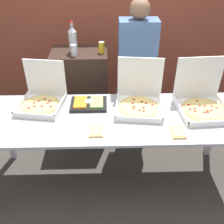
{
  "coord_description": "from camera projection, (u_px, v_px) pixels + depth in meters",
  "views": [
    {
      "loc": [
        -0.05,
        -1.98,
        2.25
      ],
      "look_at": [
        0.0,
        0.0,
        0.88
      ],
      "focal_mm": 42.0,
      "sensor_mm": 36.0,
      "label": 1
    }
  ],
  "objects": [
    {
      "name": "sideboard_podium",
      "position": [
        82.0,
        95.0,
        3.27
      ],
      "size": [
        0.64,
        0.45,
        1.14
      ],
      "color": "black",
      "rests_on": "ground_plane"
    },
    {
      "name": "brick_wall_behind",
      "position": [
        109.0,
        9.0,
        3.52
      ],
      "size": [
        10.0,
        0.06,
        2.8
      ],
      "color": "brown",
      "rests_on": "ground_plane"
    },
    {
      "name": "soda_can_colored",
      "position": [
        102.0,
        47.0,
        2.88
      ],
      "size": [
        0.07,
        0.07,
        0.12
      ],
      "color": "gold",
      "rests_on": "sideboard_podium"
    },
    {
      "name": "paper_plate_front_left",
      "position": [
        178.0,
        132.0,
        2.22
      ],
      "size": [
        0.24,
        0.24,
        0.03
      ],
      "color": "white",
      "rests_on": "buffet_table"
    },
    {
      "name": "pizza_box_far_right",
      "position": [
        139.0,
        100.0,
        2.53
      ],
      "size": [
        0.49,
        0.51,
        0.44
      ],
      "rotation": [
        0.0,
        0.0,
        -0.11
      ],
      "color": "white",
      "rests_on": "buffet_table"
    },
    {
      "name": "paper_plate_front_center",
      "position": [
        96.0,
        131.0,
        2.24
      ],
      "size": [
        0.23,
        0.23,
        0.03
      ],
      "color": "white",
      "rests_on": "buffet_table"
    },
    {
      "name": "soda_can_silver",
      "position": [
        74.0,
        50.0,
        2.81
      ],
      "size": [
        0.07,
        0.07,
        0.12
      ],
      "color": "silver",
      "rests_on": "sideboard_podium"
    },
    {
      "name": "buffet_table",
      "position": [
        112.0,
        124.0,
        2.49
      ],
      "size": [
        2.45,
        0.82,
        0.83
      ],
      "color": "#A8AAB2",
      "rests_on": "ground_plane"
    },
    {
      "name": "person_guest_cap",
      "position": [
        136.0,
        77.0,
        2.93
      ],
      "size": [
        0.4,
        0.22,
        1.74
      ],
      "rotation": [
        0.0,
        0.0,
        3.14
      ],
      "color": "#2D2D38",
      "rests_on": "ground_plane"
    },
    {
      "name": "pizza_box_near_left",
      "position": [
        202.0,
        102.0,
        2.5
      ],
      "size": [
        0.49,
        0.51,
        0.46
      ],
      "rotation": [
        0.0,
        0.0,
        0.06
      ],
      "color": "white",
      "rests_on": "buffet_table"
    },
    {
      "name": "soda_bottle",
      "position": [
        73.0,
        39.0,
        2.86
      ],
      "size": [
        0.09,
        0.09,
        0.33
      ],
      "color": "#B7BCC1",
      "rests_on": "sideboard_podium"
    },
    {
      "name": "ground_plane",
      "position": [
        112.0,
        177.0,
        2.91
      ],
      "size": [
        16.0,
        16.0,
        0.0
      ],
      "primitive_type": "plane",
      "color": "#423D38"
    },
    {
      "name": "pizza_box_far_left",
      "position": [
        42.0,
        98.0,
        2.56
      ],
      "size": [
        0.47,
        0.48,
        0.41
      ],
      "rotation": [
        0.0,
        0.0,
        -0.15
      ],
      "color": "white",
      "rests_on": "buffet_table"
    },
    {
      "name": "veggie_tray",
      "position": [
        89.0,
        104.0,
        2.58
      ],
      "size": [
        0.35,
        0.26,
        0.05
      ],
      "color": "black",
      "rests_on": "buffet_table"
    }
  ]
}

